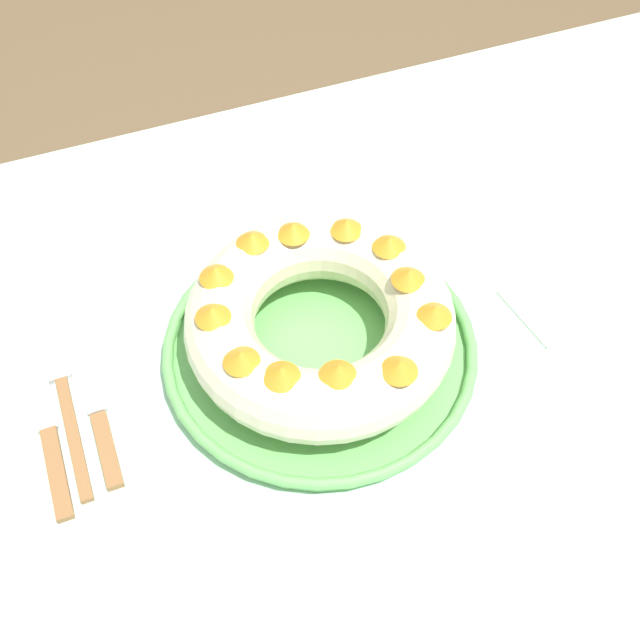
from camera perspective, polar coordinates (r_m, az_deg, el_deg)
ground_plane at (r=1.48m, az=1.11°, el=-20.30°), size 8.00×8.00×0.00m
dining_table at (r=0.87m, az=1.79°, el=-7.19°), size 1.53×0.96×0.75m
serving_dish at (r=0.80m, az=0.00°, el=-2.09°), size 0.34×0.34×0.02m
bundt_cake at (r=0.76m, az=-0.01°, el=0.07°), size 0.28×0.28×0.09m
fork at (r=0.82m, az=-18.79°, el=-5.88°), size 0.02×0.20×0.01m
serving_knife at (r=0.81m, az=-19.94°, el=-8.12°), size 0.02×0.23×0.01m
cake_knife at (r=0.80m, az=-16.53°, el=-6.94°), size 0.02×0.19×0.01m
napkin at (r=0.90m, az=18.27°, el=1.61°), size 0.14×0.11×0.00m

